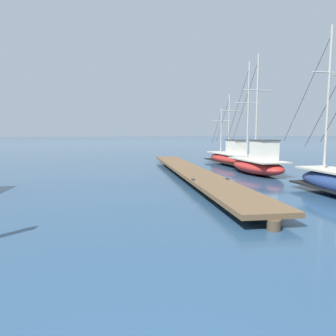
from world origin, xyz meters
TOP-DOWN VIEW (x-y plane):
  - floating_dock at (4.21, 15.85)m, footprint 2.08×20.16m
  - fishing_boat_0 at (8.65, 16.49)m, footprint 2.43×7.30m
  - fishing_boat_2 at (8.99, 22.07)m, footprint 2.53×7.04m

SIDE VIEW (x-z plane):
  - floating_dock at x=4.21m, z-range 0.10..0.63m
  - fishing_boat_2 at x=8.99m, z-range -2.19..3.42m
  - fishing_boat_0 at x=8.65m, z-range -2.98..4.39m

